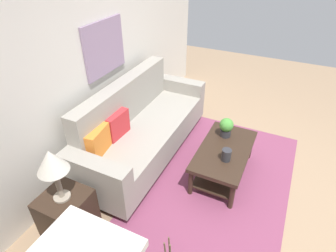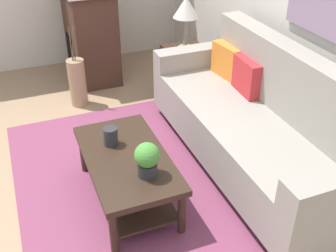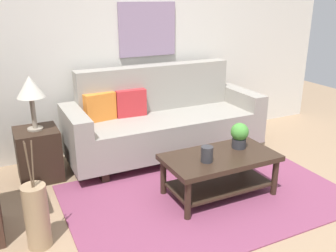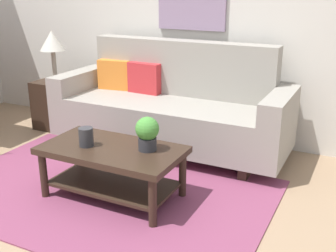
{
  "view_description": "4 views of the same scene",
  "coord_description": "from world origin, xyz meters",
  "px_view_note": "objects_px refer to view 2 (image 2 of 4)",
  "views": [
    {
      "loc": [
        -2.6,
        -0.04,
        2.61
      ],
      "look_at": [
        0.03,
        1.22,
        0.62
      ],
      "focal_mm": 29.62,
      "sensor_mm": 36.0,
      "label": 1
    },
    {
      "loc": [
        2.6,
        -0.16,
        2.29
      ],
      "look_at": [
        -0.11,
        0.91,
        0.46
      ],
      "focal_mm": 44.31,
      "sensor_mm": 36.0,
      "label": 2
    },
    {
      "loc": [
        -1.77,
        -2.24,
        1.89
      ],
      "look_at": [
        -0.12,
        1.12,
        0.57
      ],
      "focal_mm": 39.61,
      "sensor_mm": 36.0,
      "label": 3
    },
    {
      "loc": [
        1.86,
        -2.03,
        1.64
      ],
      "look_at": [
        0.34,
        1.03,
        0.47
      ],
      "focal_mm": 44.89,
      "sensor_mm": 36.0,
      "label": 4
    }
  ],
  "objects_px": {
    "coffee_table": "(127,168)",
    "side_table": "(185,71)",
    "tabletop_vase": "(111,136)",
    "throw_pillow_orange": "(227,61)",
    "floor_vase": "(78,83)",
    "fireplace": "(90,31)",
    "throw_pillow_crimson": "(247,76)",
    "potted_plant_tabletop": "(147,159)",
    "table_lamp": "(186,9)",
    "couch": "(254,123)"
  },
  "relations": [
    {
      "from": "couch",
      "to": "side_table",
      "type": "bearing_deg",
      "value": 179.76
    },
    {
      "from": "tabletop_vase",
      "to": "potted_plant_tabletop",
      "type": "xyz_separation_m",
      "value": [
        0.47,
        0.14,
        0.07
      ]
    },
    {
      "from": "fireplace",
      "to": "floor_vase",
      "type": "xyz_separation_m",
      "value": [
        0.7,
        -0.33,
        -0.32
      ]
    },
    {
      "from": "tabletop_vase",
      "to": "table_lamp",
      "type": "distance_m",
      "value": 1.89
    },
    {
      "from": "coffee_table",
      "to": "potted_plant_tabletop",
      "type": "relative_size",
      "value": 4.2
    },
    {
      "from": "throw_pillow_crimson",
      "to": "potted_plant_tabletop",
      "type": "xyz_separation_m",
      "value": [
        0.7,
        -1.2,
        -0.11
      ]
    },
    {
      "from": "throw_pillow_orange",
      "to": "floor_vase",
      "type": "distance_m",
      "value": 1.67
    },
    {
      "from": "throw_pillow_orange",
      "to": "fireplace",
      "type": "bearing_deg",
      "value": -148.37
    },
    {
      "from": "couch",
      "to": "potted_plant_tabletop",
      "type": "bearing_deg",
      "value": -73.33
    },
    {
      "from": "throw_pillow_orange",
      "to": "fireplace",
      "type": "height_order",
      "value": "fireplace"
    },
    {
      "from": "couch",
      "to": "throw_pillow_crimson",
      "type": "xyz_separation_m",
      "value": [
        -0.38,
        0.12,
        0.25
      ]
    },
    {
      "from": "couch",
      "to": "floor_vase",
      "type": "xyz_separation_m",
      "value": [
        -1.67,
        -1.2,
        -0.17
      ]
    },
    {
      "from": "throw_pillow_orange",
      "to": "potted_plant_tabletop",
      "type": "distance_m",
      "value": 1.62
    },
    {
      "from": "couch",
      "to": "tabletop_vase",
      "type": "height_order",
      "value": "couch"
    },
    {
      "from": "table_lamp",
      "to": "throw_pillow_orange",
      "type": "bearing_deg",
      "value": 9.12
    },
    {
      "from": "side_table",
      "to": "floor_vase",
      "type": "distance_m",
      "value": 1.22
    },
    {
      "from": "coffee_table",
      "to": "potted_plant_tabletop",
      "type": "height_order",
      "value": "potted_plant_tabletop"
    },
    {
      "from": "couch",
      "to": "floor_vase",
      "type": "distance_m",
      "value": 2.07
    },
    {
      "from": "throw_pillow_crimson",
      "to": "fireplace",
      "type": "distance_m",
      "value": 2.23
    },
    {
      "from": "table_lamp",
      "to": "fireplace",
      "type": "xyz_separation_m",
      "value": [
        -0.88,
        -0.88,
        -0.41
      ]
    },
    {
      "from": "fireplace",
      "to": "potted_plant_tabletop",
      "type": "bearing_deg",
      "value": -4.4
    },
    {
      "from": "throw_pillow_orange",
      "to": "table_lamp",
      "type": "distance_m",
      "value": 0.81
    },
    {
      "from": "coffee_table",
      "to": "side_table",
      "type": "xyz_separation_m",
      "value": [
        -1.54,
        1.16,
        -0.03
      ]
    },
    {
      "from": "floor_vase",
      "to": "potted_plant_tabletop",
      "type": "bearing_deg",
      "value": 3.53
    },
    {
      "from": "potted_plant_tabletop",
      "to": "fireplace",
      "type": "bearing_deg",
      "value": 175.6
    },
    {
      "from": "coffee_table",
      "to": "side_table",
      "type": "bearing_deg",
      "value": 142.97
    },
    {
      "from": "throw_pillow_crimson",
      "to": "table_lamp",
      "type": "distance_m",
      "value": 1.16
    },
    {
      "from": "couch",
      "to": "fireplace",
      "type": "height_order",
      "value": "fireplace"
    },
    {
      "from": "throw_pillow_crimson",
      "to": "table_lamp",
      "type": "relative_size",
      "value": 0.63
    },
    {
      "from": "coffee_table",
      "to": "potted_plant_tabletop",
      "type": "distance_m",
      "value": 0.38
    },
    {
      "from": "couch",
      "to": "tabletop_vase",
      "type": "relative_size",
      "value": 16.0
    },
    {
      "from": "floor_vase",
      "to": "fireplace",
      "type": "bearing_deg",
      "value": 154.77
    },
    {
      "from": "throw_pillow_orange",
      "to": "throw_pillow_crimson",
      "type": "bearing_deg",
      "value": 0.0
    },
    {
      "from": "tabletop_vase",
      "to": "potted_plant_tabletop",
      "type": "bearing_deg",
      "value": 16.73
    },
    {
      "from": "coffee_table",
      "to": "side_table",
      "type": "height_order",
      "value": "side_table"
    },
    {
      "from": "coffee_table",
      "to": "floor_vase",
      "type": "distance_m",
      "value": 1.72
    },
    {
      "from": "couch",
      "to": "floor_vase",
      "type": "relative_size",
      "value": 4.47
    },
    {
      "from": "coffee_table",
      "to": "floor_vase",
      "type": "xyz_separation_m",
      "value": [
        -1.72,
        -0.05,
        -0.05
      ]
    },
    {
      "from": "couch",
      "to": "throw_pillow_crimson",
      "type": "distance_m",
      "value": 0.47
    },
    {
      "from": "throw_pillow_orange",
      "to": "side_table",
      "type": "bearing_deg",
      "value": -170.88
    },
    {
      "from": "side_table",
      "to": "coffee_table",
      "type": "bearing_deg",
      "value": -37.03
    },
    {
      "from": "potted_plant_tabletop",
      "to": "fireplace",
      "type": "distance_m",
      "value": 2.7
    },
    {
      "from": "couch",
      "to": "side_table",
      "type": "height_order",
      "value": "couch"
    },
    {
      "from": "throw_pillow_orange",
      "to": "potted_plant_tabletop",
      "type": "bearing_deg",
      "value": -48.22
    },
    {
      "from": "potted_plant_tabletop",
      "to": "side_table",
      "type": "height_order",
      "value": "potted_plant_tabletop"
    },
    {
      "from": "potted_plant_tabletop",
      "to": "table_lamp",
      "type": "xyz_separation_m",
      "value": [
        -1.81,
        1.09,
        0.42
      ]
    },
    {
      "from": "tabletop_vase",
      "to": "side_table",
      "type": "xyz_separation_m",
      "value": [
        -1.35,
        1.23,
        -0.22
      ]
    },
    {
      "from": "fireplace",
      "to": "throw_pillow_crimson",
      "type": "bearing_deg",
      "value": 26.56
    },
    {
      "from": "tabletop_vase",
      "to": "floor_vase",
      "type": "relative_size",
      "value": 0.28
    },
    {
      "from": "tabletop_vase",
      "to": "side_table",
      "type": "relative_size",
      "value": 0.27
    }
  ]
}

